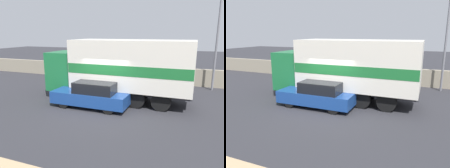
{
  "view_description": "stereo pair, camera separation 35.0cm",
  "coord_description": "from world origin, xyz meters",
  "views": [
    {
      "loc": [
        4.22,
        -9.56,
        3.84
      ],
      "look_at": [
        0.18,
        1.11,
        1.13
      ],
      "focal_mm": 35.0,
      "sensor_mm": 36.0,
      "label": 1
    },
    {
      "loc": [
        4.54,
        -9.43,
        3.84
      ],
      "look_at": [
        0.18,
        1.11,
        1.13
      ],
      "focal_mm": 35.0,
      "sensor_mm": 36.0,
      "label": 2
    }
  ],
  "objects": [
    {
      "name": "ground_plane",
      "position": [
        0.0,
        0.0,
        0.0
      ],
      "size": [
        80.0,
        80.0,
        0.0
      ],
      "primitive_type": "plane",
      "color": "#2D2D33"
    },
    {
      "name": "stone_wall_backdrop",
      "position": [
        0.0,
        7.17,
        0.63
      ],
      "size": [
        60.0,
        0.35,
        1.25
      ],
      "color": "gray",
      "rests_on": "ground_plane"
    },
    {
      "name": "street_lamp",
      "position": [
        5.5,
        6.33,
        3.68
      ],
      "size": [
        0.56,
        0.28,
        6.28
      ],
      "color": "slate",
      "rests_on": "ground_plane"
    },
    {
      "name": "box_truck",
      "position": [
        0.49,
        1.86,
        1.95
      ],
      "size": [
        8.24,
        2.56,
        3.44
      ],
      "rotation": [
        0.0,
        0.0,
        3.14
      ],
      "color": "#196B38",
      "rests_on": "ground_plane"
    },
    {
      "name": "car_hatchback",
      "position": [
        -0.6,
        0.37,
        0.68
      ],
      "size": [
        4.02,
        1.73,
        1.39
      ],
      "rotation": [
        0.0,
        0.0,
        3.14
      ],
      "color": "navy",
      "rests_on": "ground_plane"
    }
  ]
}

